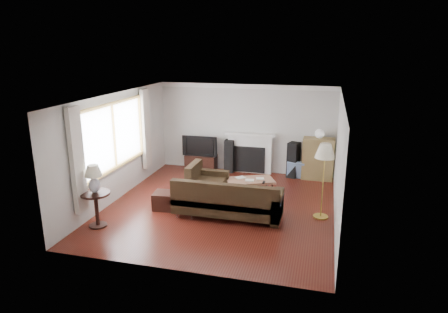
% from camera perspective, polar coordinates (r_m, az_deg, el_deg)
% --- Properties ---
extents(room, '(5.10, 5.60, 2.54)m').
position_cam_1_polar(room, '(8.75, -0.50, 0.43)').
color(room, '#4F1911').
rests_on(room, ground).
extents(window, '(0.12, 2.74, 1.54)m').
position_cam_1_polar(window, '(9.42, -15.39, 2.86)').
color(window, olive).
rests_on(window, room).
extents(curtain_near, '(0.10, 0.35, 2.10)m').
position_cam_1_polar(curtain_near, '(8.19, -20.23, -0.56)').
color(curtain_near, beige).
rests_on(curtain_near, room).
extents(curtain_far, '(0.10, 0.35, 2.10)m').
position_cam_1_polar(curtain_far, '(10.74, -11.11, 3.86)').
color(curtain_far, beige).
rests_on(curtain_far, room).
extents(fireplace, '(1.40, 0.26, 1.15)m').
position_cam_1_polar(fireplace, '(11.38, 3.71, 0.52)').
color(fireplace, white).
rests_on(fireplace, room).
extents(tv_stand, '(0.90, 0.40, 0.45)m').
position_cam_1_polar(tv_stand, '(11.68, -3.30, -0.85)').
color(tv_stand, black).
rests_on(tv_stand, ground).
extents(television, '(1.02, 0.13, 0.59)m').
position_cam_1_polar(television, '(11.54, -3.34, 1.62)').
color(television, black).
rests_on(television, tv_stand).
extents(speaker_left, '(0.27, 0.32, 0.94)m').
position_cam_1_polar(speaker_left, '(11.44, 0.78, 0.09)').
color(speaker_left, black).
rests_on(speaker_left, ground).
extents(speaker_right, '(0.36, 0.39, 0.98)m').
position_cam_1_polar(speaker_right, '(11.13, 9.87, -0.48)').
color(speaker_right, black).
rests_on(speaker_right, ground).
extents(bookshelf, '(0.83, 0.40, 1.14)m').
position_cam_1_polar(bookshelf, '(11.08, 13.26, -0.32)').
color(bookshelf, olive).
rests_on(bookshelf, ground).
extents(globe_lamp, '(0.25, 0.25, 0.25)m').
position_cam_1_polar(globe_lamp, '(10.91, 13.49, 3.19)').
color(globe_lamp, white).
rests_on(globe_lamp, bookshelf).
extents(sectional_sofa, '(2.47, 1.80, 0.80)m').
position_cam_1_polar(sectional_sofa, '(8.52, 0.58, -6.06)').
color(sectional_sofa, black).
rests_on(sectional_sofa, ground).
extents(coffee_table, '(1.27, 1.02, 0.44)m').
position_cam_1_polar(coffee_table, '(9.68, 3.73, -4.49)').
color(coffee_table, '#8F5E44').
rests_on(coffee_table, ground).
extents(footstool, '(0.50, 0.50, 0.38)m').
position_cam_1_polar(footstool, '(9.08, -8.53, -6.22)').
color(footstool, black).
rests_on(footstool, ground).
extents(floor_lamp, '(0.49, 0.49, 1.62)m').
position_cam_1_polar(floor_lamp, '(8.57, 13.97, -3.47)').
color(floor_lamp, gold).
rests_on(floor_lamp, ground).
extents(side_table, '(0.58, 0.58, 0.73)m').
position_cam_1_polar(side_table, '(8.48, -17.73, -7.22)').
color(side_table, black).
rests_on(side_table, ground).
extents(table_lamp, '(0.35, 0.35, 0.56)m').
position_cam_1_polar(table_lamp, '(8.26, -18.10, -3.09)').
color(table_lamp, silver).
rests_on(table_lamp, side_table).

